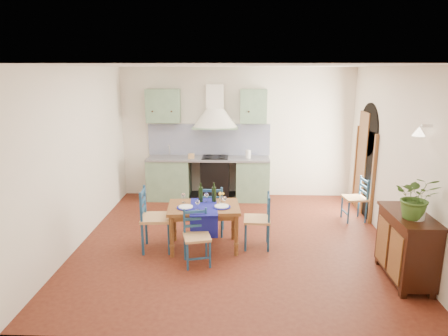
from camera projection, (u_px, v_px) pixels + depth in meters
The scene contains 13 objects.
floor at pixel (235, 240), 6.59m from camera, with size 5.00×5.00×0.00m, color #40150D.
back_wall at pixel (215, 151), 8.57m from camera, with size 5.00×0.96×2.80m.
right_wall at pixel (390, 159), 6.45m from camera, with size 0.26×5.00×2.80m.
left_wall at pixel (79, 157), 6.34m from camera, with size 0.04×5.00×2.80m, color beige.
ceiling at pixel (236, 65), 5.91m from camera, with size 5.00×5.00×0.01m, color white.
dining_table at pixel (204, 211), 6.18m from camera, with size 1.16×0.89×1.01m.
chair_near at pixel (197, 237), 5.73m from camera, with size 0.45×0.45×0.79m.
chair_far at pixel (212, 209), 6.74m from camera, with size 0.42×0.42×0.88m.
chair_left at pixel (154, 218), 6.15m from camera, with size 0.50×0.50×0.99m.
chair_right at pixel (259, 220), 6.25m from camera, with size 0.42×0.42×0.88m.
chair_spare at pixel (356, 199), 7.38m from camera, with size 0.42×0.42×0.82m.
sideboard at pixel (406, 244), 5.25m from camera, with size 0.50×1.05×0.94m.
potted_plant at pixel (417, 197), 4.92m from camera, with size 0.51×0.44×0.56m, color #34571F.
Camera 1 is at (0.03, -6.11, 2.75)m, focal length 32.00 mm.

